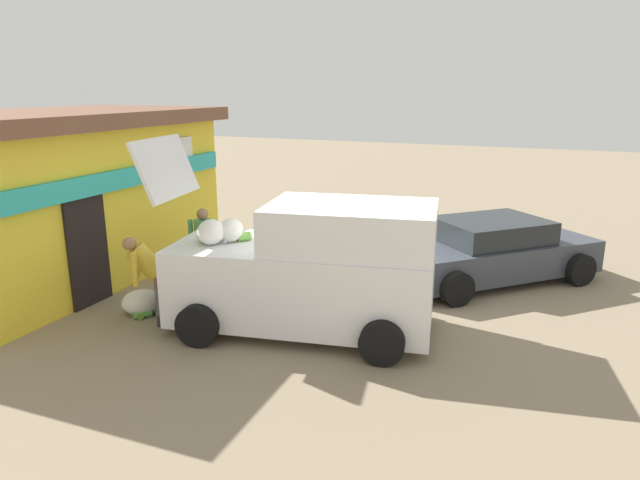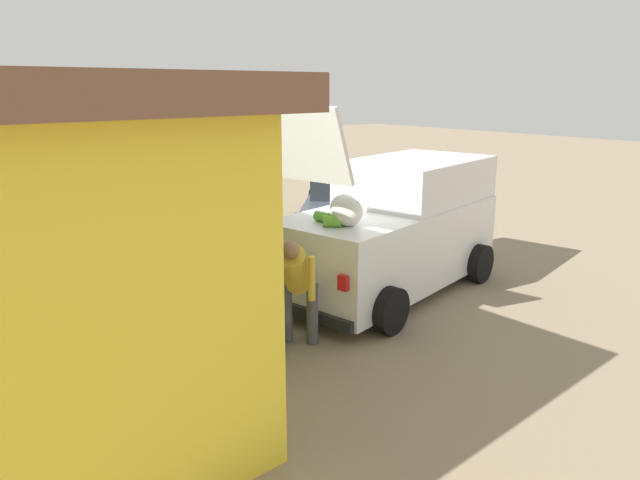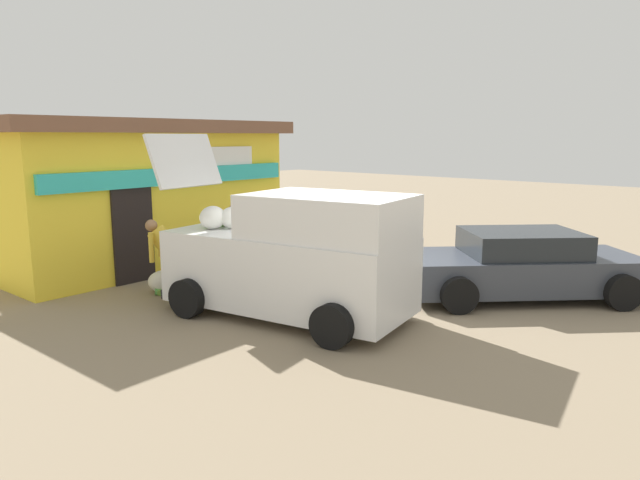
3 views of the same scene
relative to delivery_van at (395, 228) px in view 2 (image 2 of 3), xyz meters
The scene contains 7 objects.
ground_plane 1.49m from the delivery_van, 19.79° to the right, with size 60.00×60.00×0.00m, color gray.
delivery_van is the anchor object (origin of this frame).
parked_sedan 4.32m from the delivery_van, 31.86° to the right, with size 4.23×4.21×1.25m.
vendor_standing 2.79m from the delivery_van, 70.78° to the left, with size 0.44×0.54×1.59m.
customer_bending 2.68m from the delivery_van, 106.38° to the left, with size 0.66×0.69×1.47m.
unloaded_banana_pile 3.09m from the delivery_van, 100.70° to the left, with size 0.83×0.89×0.43m.
paint_bucket 4.36m from the delivery_van, 46.89° to the left, with size 0.32×0.32×0.41m, color silver.
Camera 2 is at (-7.18, 6.99, 3.22)m, focal length 32.37 mm.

